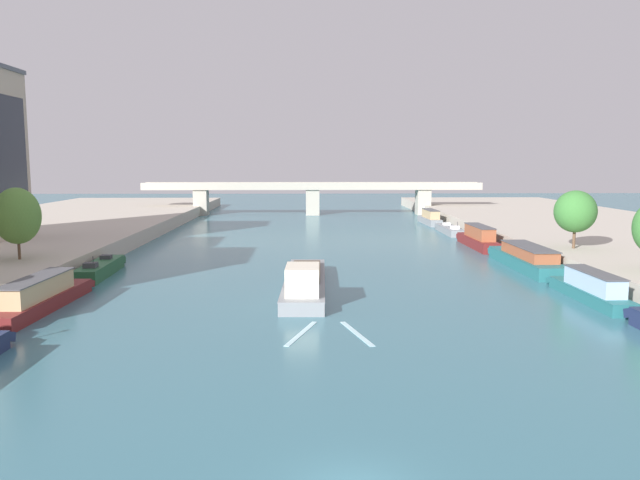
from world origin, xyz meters
TOP-DOWN VIEW (x-y plane):
  - barge_midriver at (-1.67, 32.73)m, footprint 4.01×20.84m
  - wake_behind_barge at (-0.09, 19.54)m, footprint 5.60×5.97m
  - moored_boat_left_near at (-21.55, 26.49)m, footprint 2.86×14.71m
  - moored_boat_left_second at (-21.84, 40.98)m, footprint 2.59×11.49m
  - moored_boat_right_far at (21.28, 28.47)m, footprint 2.20×12.23m
  - moored_boat_right_lone at (21.61, 43.90)m, footprint 3.25×16.54m
  - moored_boat_right_second at (21.01, 59.83)m, footprint 2.26×13.81m
  - moored_boat_right_upstream at (21.14, 76.24)m, footprint 2.43×12.64m
  - moored_boat_right_near at (20.89, 90.35)m, footprint 2.38×11.67m
  - tree_left_nearest at (-28.61, 38.65)m, footprint 4.26×4.26m
  - tree_right_third at (26.95, 44.72)m, footprint 4.36×4.36m
  - bridge_far at (0.00, 110.58)m, footprint 70.94×4.40m

SIDE VIEW (x-z plane):
  - wake_behind_barge at x=-0.09m, z-range 0.00..0.03m
  - moored_boat_right_upstream at x=21.14m, z-range -0.52..1.62m
  - moored_boat_left_second at x=-21.84m, z-range -0.52..1.88m
  - barge_midriver at x=-1.67m, z-range -0.68..2.55m
  - moored_boat_right_far at x=21.28m, z-range -0.21..2.28m
  - moored_boat_right_lone at x=21.61m, z-range -0.19..2.30m
  - moored_boat_left_near at x=-21.55m, z-range -0.22..2.40m
  - moored_boat_right_near at x=20.89m, z-range -0.22..2.45m
  - moored_boat_right_second at x=21.01m, z-range -0.24..2.70m
  - bridge_far at x=0.00m, z-range 1.06..7.90m
  - tree_right_third at x=26.95m, z-range 2.83..8.99m
  - tree_left_nearest at x=-28.61m, z-range 2.71..9.48m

